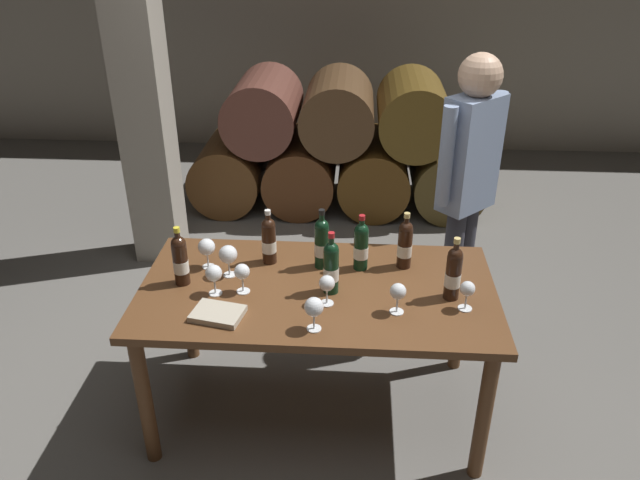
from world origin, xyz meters
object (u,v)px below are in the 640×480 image
at_px(sommelier_presenting, 468,176).
at_px(wine_bottle_0, 269,240).
at_px(wine_glass_2, 214,274).
at_px(tasting_notebook, 218,314).
at_px(wine_glass_4, 314,308).
at_px(wine_bottle_3, 361,246).
at_px(wine_glass_7, 242,273).
at_px(wine_bottle_5, 180,260).
at_px(dining_table, 317,303).
at_px(wine_bottle_4, 405,244).
at_px(wine_bottle_1, 331,267).
at_px(wine_bottle_6, 453,273).
at_px(wine_glass_6, 398,293).
at_px(wine_glass_1, 228,255).
at_px(wine_glass_0, 207,248).
at_px(wine_glass_5, 467,290).
at_px(wine_bottle_2, 322,243).
at_px(wine_glass_3, 327,284).

bearing_deg(sommelier_presenting, wine_bottle_0, -153.48).
height_order(wine_bottle_0, wine_glass_2, wine_bottle_0).
bearing_deg(tasting_notebook, wine_glass_4, 3.04).
xyz_separation_m(wine_bottle_3, wine_glass_7, (-0.55, -0.25, -0.02)).
distance_m(wine_bottle_5, wine_glass_7, 0.31).
height_order(dining_table, wine_bottle_4, wine_bottle_4).
xyz_separation_m(wine_bottle_1, wine_bottle_4, (0.35, 0.25, -0.01)).
xyz_separation_m(wine_bottle_6, wine_glass_4, (-0.62, -0.28, -0.02)).
relative_size(wine_bottle_1, sommelier_presenting, 0.18).
distance_m(wine_glass_2, wine_glass_6, 0.85).
bearing_deg(wine_glass_1, wine_bottle_4, 9.31).
bearing_deg(wine_glass_1, wine_glass_0, 149.93).
bearing_deg(wine_bottle_3, wine_bottle_0, 176.04).
height_order(wine_glass_2, wine_glass_7, wine_glass_2).
height_order(wine_bottle_4, wine_bottle_6, wine_bottle_6).
bearing_deg(wine_bottle_4, wine_glass_4, -126.70).
xyz_separation_m(wine_glass_5, tasting_notebook, (-1.10, -0.13, -0.09)).
distance_m(wine_bottle_4, sommelier_presenting, 0.66).
xyz_separation_m(wine_bottle_3, wine_glass_1, (-0.64, -0.11, -0.01)).
bearing_deg(wine_bottle_5, wine_glass_5, -5.63).
bearing_deg(wine_bottle_3, tasting_notebook, -143.96).
relative_size(wine_bottle_6, wine_glass_6, 2.12).
xyz_separation_m(wine_bottle_1, wine_bottle_5, (-0.72, 0.03, -0.00)).
height_order(dining_table, wine_glass_7, wine_glass_7).
bearing_deg(wine_bottle_1, wine_bottle_5, 178.00).
bearing_deg(tasting_notebook, wine_glass_5, 18.39).
height_order(wine_bottle_2, wine_glass_6, wine_bottle_2).
bearing_deg(wine_bottle_6, sommelier_presenting, 78.31).
xyz_separation_m(wine_bottle_0, wine_glass_3, (0.31, -0.36, -0.02)).
bearing_deg(wine_glass_2, wine_glass_0, 110.06).
height_order(wine_bottle_0, sommelier_presenting, sommelier_presenting).
height_order(wine_bottle_2, wine_bottle_5, wine_bottle_2).
bearing_deg(wine_glass_7, wine_glass_6, -9.66).
distance_m(wine_bottle_5, wine_glass_4, 0.73).
xyz_separation_m(wine_bottle_1, wine_glass_5, (0.61, -0.11, -0.03)).
distance_m(dining_table, wine_glass_4, 0.39).
distance_m(wine_bottle_2, wine_bottle_6, 0.66).
bearing_deg(wine_glass_3, tasting_notebook, -164.84).
xyz_separation_m(wine_bottle_4, wine_glass_5, (0.26, -0.36, -0.03)).
relative_size(dining_table, tasting_notebook, 7.73).
height_order(wine_bottle_5, wine_glass_2, wine_bottle_5).
bearing_deg(wine_glass_4, wine_glass_2, 153.02).
bearing_deg(dining_table, wine_glass_3, -68.58).
bearing_deg(wine_bottle_0, wine_glass_0, -166.48).
height_order(dining_table, wine_bottle_2, wine_bottle_2).
bearing_deg(wine_glass_2, wine_bottle_2, 30.29).
bearing_deg(dining_table, tasting_notebook, -148.30).
relative_size(wine_glass_3, wine_glass_5, 1.03).
bearing_deg(wine_bottle_2, wine_glass_7, -144.16).
relative_size(wine_bottle_4, tasting_notebook, 1.36).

